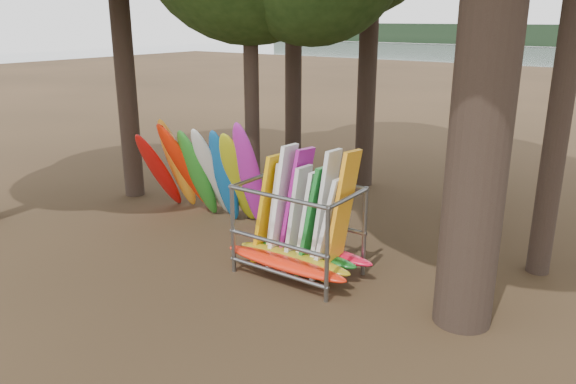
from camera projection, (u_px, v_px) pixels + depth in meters
The scene contains 3 objects.
ground at pixel (229, 262), 12.74m from camera, with size 120.00×120.00×0.00m, color #47331E.
kayak_row at pixel (206, 173), 15.05m from camera, with size 3.86×2.05×3.07m.
storage_rack at pixel (299, 232), 11.95m from camera, with size 3.12×1.53×2.84m.
Camera 1 is at (7.90, -8.72, 5.32)m, focal length 35.00 mm.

